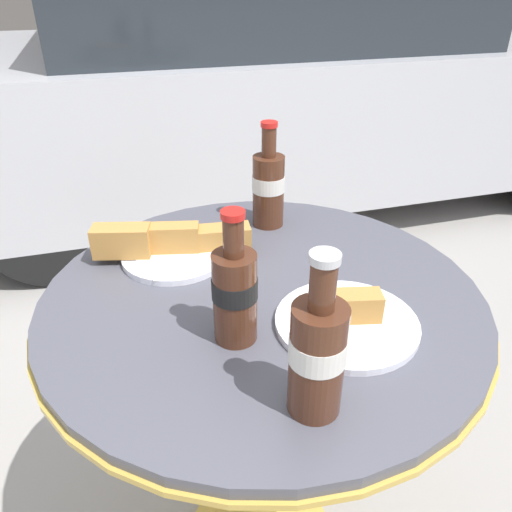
{
  "coord_description": "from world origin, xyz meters",
  "views": [
    {
      "loc": [
        -0.22,
        -0.69,
        1.27
      ],
      "look_at": [
        0.0,
        0.04,
        0.82
      ],
      "focal_mm": 35.0,
      "sensor_mm": 36.0,
      "label": 1
    }
  ],
  "objects_px": {
    "lunch_plate_near": "(170,246)",
    "lunch_plate_far": "(347,319)",
    "cola_bottle_center": "(317,353)",
    "parked_car": "(282,82)",
    "cola_bottle_right": "(268,186)",
    "bistro_table": "(262,360)",
    "cola_bottle_left": "(235,292)"
  },
  "relations": [
    {
      "from": "cola_bottle_right",
      "to": "parked_car",
      "type": "xyz_separation_m",
      "value": [
        0.73,
        2.0,
        -0.21
      ]
    },
    {
      "from": "bistro_table",
      "to": "cola_bottle_left",
      "type": "relative_size",
      "value": 3.66
    },
    {
      "from": "lunch_plate_near",
      "to": "lunch_plate_far",
      "type": "distance_m",
      "value": 0.38
    },
    {
      "from": "lunch_plate_far",
      "to": "cola_bottle_left",
      "type": "bearing_deg",
      "value": 172.22
    },
    {
      "from": "lunch_plate_near",
      "to": "parked_car",
      "type": "height_order",
      "value": "parked_car"
    },
    {
      "from": "cola_bottle_left",
      "to": "lunch_plate_near",
      "type": "distance_m",
      "value": 0.28
    },
    {
      "from": "lunch_plate_near",
      "to": "cola_bottle_right",
      "type": "bearing_deg",
      "value": 20.6
    },
    {
      "from": "cola_bottle_right",
      "to": "parked_car",
      "type": "height_order",
      "value": "parked_car"
    },
    {
      "from": "cola_bottle_center",
      "to": "cola_bottle_left",
      "type": "bearing_deg",
      "value": 110.47
    },
    {
      "from": "cola_bottle_left",
      "to": "lunch_plate_near",
      "type": "bearing_deg",
      "value": 102.88
    },
    {
      "from": "bistro_table",
      "to": "cola_bottle_right",
      "type": "height_order",
      "value": "cola_bottle_right"
    },
    {
      "from": "cola_bottle_center",
      "to": "lunch_plate_far",
      "type": "distance_m",
      "value": 0.2
    },
    {
      "from": "cola_bottle_right",
      "to": "cola_bottle_left",
      "type": "bearing_deg",
      "value": -114.83
    },
    {
      "from": "bistro_table",
      "to": "cola_bottle_left",
      "type": "xyz_separation_m",
      "value": [
        -0.08,
        -0.11,
        0.24
      ]
    },
    {
      "from": "bistro_table",
      "to": "parked_car",
      "type": "height_order",
      "value": "parked_car"
    },
    {
      "from": "cola_bottle_center",
      "to": "parked_car",
      "type": "xyz_separation_m",
      "value": [
        0.83,
        2.52,
        -0.21
      ]
    },
    {
      "from": "parked_car",
      "to": "cola_bottle_center",
      "type": "bearing_deg",
      "value": -108.2
    },
    {
      "from": "cola_bottle_right",
      "to": "cola_bottle_center",
      "type": "distance_m",
      "value": 0.53
    },
    {
      "from": "cola_bottle_right",
      "to": "lunch_plate_far",
      "type": "bearing_deg",
      "value": -88.43
    },
    {
      "from": "cola_bottle_right",
      "to": "cola_bottle_center",
      "type": "relative_size",
      "value": 0.99
    },
    {
      "from": "cola_bottle_center",
      "to": "lunch_plate_near",
      "type": "height_order",
      "value": "cola_bottle_center"
    },
    {
      "from": "lunch_plate_near",
      "to": "lunch_plate_far",
      "type": "xyz_separation_m",
      "value": [
        0.24,
        -0.29,
        -0.01
      ]
    },
    {
      "from": "cola_bottle_center",
      "to": "cola_bottle_right",
      "type": "bearing_deg",
      "value": 78.8
    },
    {
      "from": "cola_bottle_center",
      "to": "bistro_table",
      "type": "bearing_deg",
      "value": 87.12
    },
    {
      "from": "cola_bottle_left",
      "to": "lunch_plate_far",
      "type": "height_order",
      "value": "cola_bottle_left"
    },
    {
      "from": "lunch_plate_near",
      "to": "bistro_table",
      "type": "bearing_deg",
      "value": -50.05
    },
    {
      "from": "cola_bottle_center",
      "to": "parked_car",
      "type": "relative_size",
      "value": 0.05
    },
    {
      "from": "cola_bottle_left",
      "to": "cola_bottle_right",
      "type": "relative_size",
      "value": 0.94
    },
    {
      "from": "cola_bottle_right",
      "to": "lunch_plate_near",
      "type": "distance_m",
      "value": 0.25
    },
    {
      "from": "bistro_table",
      "to": "lunch_plate_near",
      "type": "height_order",
      "value": "lunch_plate_near"
    },
    {
      "from": "bistro_table",
      "to": "lunch_plate_near",
      "type": "bearing_deg",
      "value": 129.95
    },
    {
      "from": "cola_bottle_right",
      "to": "cola_bottle_center",
      "type": "height_order",
      "value": "cola_bottle_center"
    }
  ]
}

